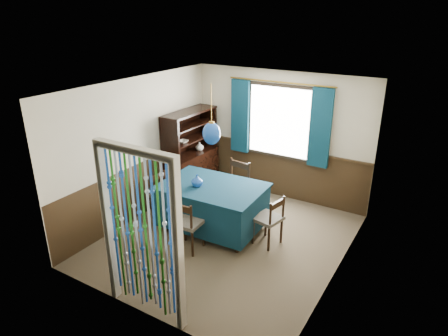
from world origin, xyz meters
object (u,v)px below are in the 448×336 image
Objects in this scene: chair_left at (164,195)px; chair_right at (269,219)px; dining_table at (212,204)px; vase_sideboard at (199,146)px; chair_far at (234,186)px; sideboard at (191,165)px; chair_near at (187,223)px; vase_table at (197,181)px; bowl_shelf at (183,141)px; pendant_lamp at (212,133)px.

chair_right is (2.00, 0.17, 0.00)m from chair_left.
dining_table is 9.01× the size of vase_sideboard.
sideboard is at bearing -6.00° from chair_far.
vase_sideboard reaches higher than chair_near.
bowl_shelf is at bearing 136.72° from vase_table.
sideboard is (-1.18, 1.03, 0.13)m from dining_table.
chair_right is at bearing 10.23° from vase_table.
pendant_lamp is at bearing 98.22° from chair_far.
pendant_lamp reaches higher than chair_near.
chair_left is 2.01m from chair_right.
sideboard is at bearing -160.95° from chair_left.
sideboard reaches higher than vase_table.
chair_near is 1.17m from chair_left.
chair_right is 0.49× the size of sideboard.
chair_far is 4.73× the size of bowl_shelf.
bowl_shelf is at bearing -90.00° from vase_sideboard.
vase_table is 1.68m from vase_sideboard.
chair_near is at bearing -52.25° from bowl_shelf.
chair_near is 1.04× the size of chair_right.
dining_table is 1.02× the size of sideboard.
pendant_lamp is 5.18× the size of vase_table.
chair_left is 4.02× the size of bowl_shelf.
vase_table reaches higher than chair_left.
sideboard is (-0.19, 1.13, 0.15)m from chair_left.
vase_sideboard is (-2.14, 1.18, 0.51)m from chair_right.
vase_sideboard is at bearing 76.47° from sideboard.
chair_far reaches higher than chair_near.
bowl_shelf is (-1.11, -0.02, 0.68)m from chair_far.
dining_table is 1.81× the size of pendant_lamp.
vase_table is (-0.20, -0.14, 0.44)m from dining_table.
chair_near is at bearing 98.12° from chair_far.
chair_far is 1.21m from sideboard.
chair_near reaches higher than chair_right.
chair_left is (-0.98, 0.63, -0.02)m from chair_near.
chair_far is 0.57× the size of sideboard.
dining_table is 1.25m from pendant_lamp.
chair_left is 1.00× the size of chair_right.
chair_near is 1.45m from pendant_lamp.
chair_left is 4.30× the size of vase_sideboard.
pendant_lamp is at bearing 106.10° from chair_right.
pendant_lamp reaches higher than chair_right.
vase_table is at bearing -48.97° from sideboard.
chair_far is at bearing 1.18° from bowl_shelf.
vase_sideboard is (-1.12, 1.98, 0.49)m from chair_near.
vase_table is at bearing 95.51° from chair_left.
vase_table is 1.29m from bowl_shelf.
chair_far reaches higher than chair_right.
vase_table reaches higher than dining_table.
sideboard is at bearing 129.68° from vase_table.
chair_left is 1.45m from vase_sideboard.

